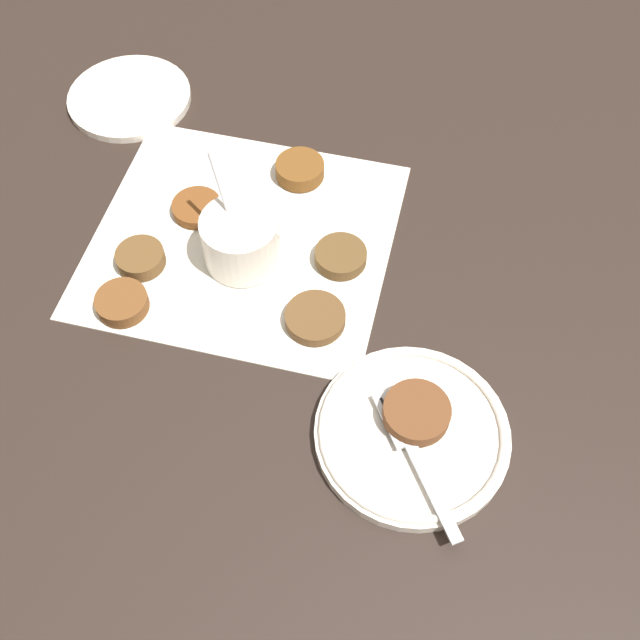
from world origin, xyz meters
The scene contains 13 objects.
ground_plane centered at (0.00, 0.00, 0.00)m, with size 4.00×4.00×0.00m, color black.
napkin centered at (-0.03, 0.01, 0.00)m, with size 0.36×0.34×0.00m.
sauce_bowl centered at (-0.02, -0.02, 0.03)m, with size 0.10×0.09×0.12m.
fritter_0 centered at (0.02, 0.12, 0.01)m, with size 0.06×0.06×0.02m.
fritter_1 centered at (-0.09, 0.04, 0.01)m, with size 0.06×0.06×0.01m.
fritter_2 centered at (-0.14, -0.05, 0.01)m, with size 0.06×0.06×0.02m.
fritter_3 centered at (0.09, 0.00, 0.01)m, with size 0.06×0.06×0.02m.
fritter_4 centered at (-0.14, -0.11, 0.01)m, with size 0.06×0.06×0.02m.
fritter_5 centered at (0.08, -0.09, 0.01)m, with size 0.07×0.07×0.01m.
serving_plate centered at (0.20, -0.20, 0.01)m, with size 0.20×0.20×0.02m.
fritter_on_plate centered at (0.20, -0.19, 0.03)m, with size 0.07×0.07×0.02m.
fork centered at (0.20, -0.22, 0.02)m, with size 0.10×0.15×0.00m.
extra_saucer centered at (-0.24, 0.22, 0.01)m, with size 0.17×0.17×0.01m.
Camera 1 is at (0.17, -0.52, 0.70)m, focal length 42.00 mm.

